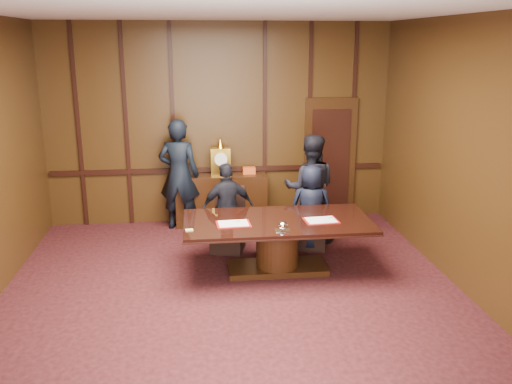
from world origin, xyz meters
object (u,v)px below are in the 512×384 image
Objects in this scene: conference_table at (277,237)px; witness_left at (179,175)px; signatory_left at (227,208)px; witness_right at (310,188)px; signatory_right at (311,207)px; sideboard at (221,197)px.

conference_table is 1.36× the size of witness_left.
conference_table is 2.48m from witness_left.
witness_right is at bearing -176.74° from signatory_left.
conference_table is at bearing 69.60° from witness_right.
signatory_left is 0.73× the size of witness_left.
signatory_left is 1.44m from witness_left.
signatory_left is 1.30m from signatory_right.
signatory_left reaches higher than signatory_right.
signatory_left is at bearing 26.26° from witness_right.
sideboard is 0.83× the size of witness_left.
sideboard is at bearing -24.57° from witness_right.
signatory_left is 0.80× the size of witness_right.
sideboard reaches higher than signatory_left.
signatory_right is (0.65, 0.80, 0.17)m from conference_table.
conference_table is 1.05m from signatory_left.
signatory_right reaches higher than conference_table.
sideboard reaches higher than signatory_right.
sideboard is 1.14× the size of signatory_left.
signatory_left is at bearing -88.88° from sideboard.
witness_left is at bearing 125.02° from conference_table.
sideboard is at bearing 107.40° from conference_table.
witness_left reaches higher than conference_table.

